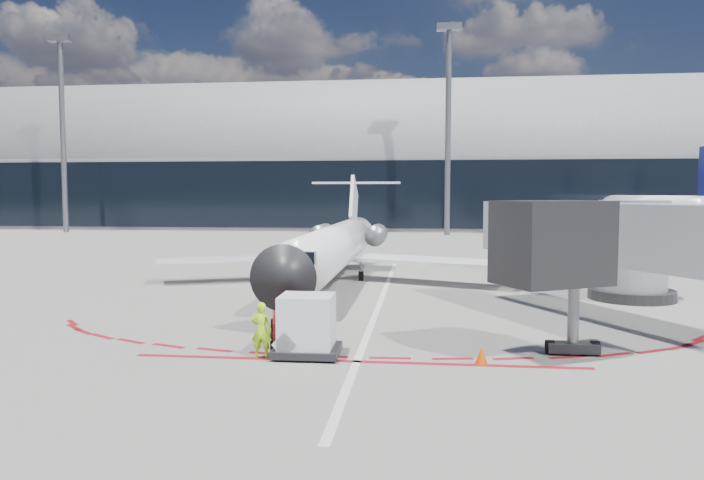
# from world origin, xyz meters

# --- Properties ---
(ground) EXTENTS (260.00, 260.00, 0.00)m
(ground) POSITION_xyz_m (0.00, 0.00, 0.00)
(ground) COLOR slate
(ground) RESTS_ON ground
(apron_centerline) EXTENTS (0.25, 40.00, 0.01)m
(apron_centerline) POSITION_xyz_m (0.00, 2.00, 0.01)
(apron_centerline) COLOR silver
(apron_centerline) RESTS_ON ground
(apron_stop_bar) EXTENTS (14.00, 0.25, 0.01)m
(apron_stop_bar) POSITION_xyz_m (0.00, -11.50, 0.01)
(apron_stop_bar) COLOR maroon
(apron_stop_bar) RESTS_ON ground
(terminal_building) EXTENTS (150.00, 24.15, 24.00)m
(terminal_building) POSITION_xyz_m (0.00, 64.97, 8.52)
(terminal_building) COLOR gray
(terminal_building) RESTS_ON ground
(jet_bridge) EXTENTS (10.03, 15.20, 4.90)m
(jet_bridge) POSITION_xyz_m (9.79, -3.01, 3.01)
(jet_bridge) COLOR #96989E
(jet_bridge) RESTS_ON ground
(light_mast_west) EXTENTS (0.70, 0.70, 25.00)m
(light_mast_west) POSITION_xyz_m (-45.00, 48.00, 12.50)
(light_mast_west) COLOR slate
(light_mast_west) RESTS_ON ground
(light_mast_centre) EXTENTS (0.70, 0.70, 25.00)m
(light_mast_centre) POSITION_xyz_m (5.00, 48.00, 12.50)
(light_mast_centre) COLOR slate
(light_mast_centre) RESTS_ON ground
(regional_jet) EXTENTS (20.86, 25.72, 6.44)m
(regional_jet) POSITION_xyz_m (-2.96, 5.02, 2.15)
(regional_jet) COLOR white
(regional_jet) RESTS_ON ground
(pushback_tug) EXTENTS (2.69, 5.05, 1.28)m
(pushback_tug) POSITION_xyz_m (-2.18, -9.16, 0.57)
(pushback_tug) COLOR maroon
(pushback_tug) RESTS_ON ground
(ramp_worker) EXTENTS (0.65, 0.43, 1.77)m
(ramp_worker) POSITION_xyz_m (-3.00, -11.41, 0.88)
(ramp_worker) COLOR #B5FF1A
(ramp_worker) RESTS_ON ground
(uld_container) EXTENTS (2.09, 1.78, 1.94)m
(uld_container) POSITION_xyz_m (-1.64, -10.99, 0.96)
(uld_container) COLOR black
(uld_container) RESTS_ON ground
(safety_cone_right) EXTENTS (0.38, 0.38, 0.53)m
(safety_cone_right) POSITION_xyz_m (3.75, -11.37, 0.26)
(safety_cone_right) COLOR #D74204
(safety_cone_right) RESTS_ON ground
(bg_airliner_0) EXTENTS (35.61, 37.71, 11.52)m
(bg_airliner_0) POSITION_xyz_m (26.23, 41.58, 5.76)
(bg_airliner_0) COLOR white
(bg_airliner_0) RESTS_ON ground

